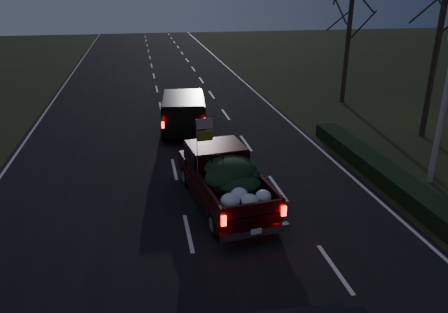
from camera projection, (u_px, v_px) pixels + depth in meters
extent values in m
plane|color=black|center=(188.00, 233.00, 13.19)|extent=(120.00, 120.00, 0.00)
cube|color=black|center=(188.00, 233.00, 13.18)|extent=(14.00, 120.00, 0.02)
cube|color=black|center=(376.00, 167.00, 17.19)|extent=(1.00, 10.00, 0.60)
cylinder|color=black|center=(437.00, 49.00, 20.23)|extent=(0.28, 0.28, 8.50)
cylinder|color=black|center=(347.00, 46.00, 26.72)|extent=(0.28, 0.28, 7.00)
cube|color=black|center=(224.00, 187.00, 14.83)|extent=(2.63, 5.26, 0.56)
cube|color=black|center=(216.00, 157.00, 15.36)|extent=(2.06, 1.84, 0.91)
cube|color=black|center=(216.00, 154.00, 15.32)|extent=(2.14, 1.75, 0.56)
cube|color=black|center=(237.00, 195.00, 13.56)|extent=(2.21, 3.04, 0.06)
ellipsoid|color=black|center=(233.00, 175.00, 13.85)|extent=(1.83, 2.01, 0.61)
cylinder|color=gray|center=(197.00, 149.00, 14.03)|extent=(0.03, 0.03, 2.02)
cube|color=red|center=(205.00, 124.00, 13.80)|extent=(0.52, 0.09, 0.34)
cube|color=gold|center=(205.00, 136.00, 13.95)|extent=(0.52, 0.09, 0.34)
cube|color=black|center=(184.00, 117.00, 22.46)|extent=(2.59, 5.24, 0.63)
cube|color=black|center=(183.00, 105.00, 21.95)|extent=(2.33, 3.86, 0.84)
cube|color=black|center=(183.00, 104.00, 21.92)|extent=(2.43, 3.77, 0.51)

